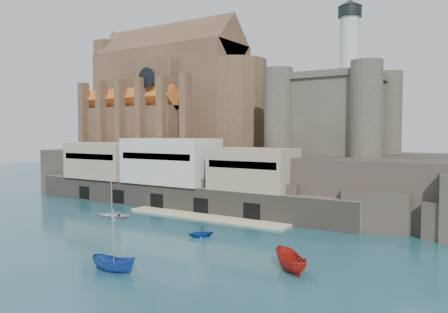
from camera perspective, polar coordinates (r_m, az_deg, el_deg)
The scene contains 9 objects.
ground at distance 61.23m, azimuth -14.00°, elevation -10.28°, with size 300.00×300.00×0.00m, color #184450.
promontory at distance 91.63m, azimuth 4.17°, elevation -2.63°, with size 100.00×36.00×10.00m.
quay at distance 83.74m, azimuth -7.27°, elevation -2.40°, with size 70.00×12.00×13.05m.
church at distance 107.00m, azimuth -6.54°, elevation 7.41°, with size 47.00×25.93×30.51m.
castle_keep at distance 86.27m, azimuth 14.33°, elevation 5.83°, with size 21.20×21.20×29.30m.
boat_2 at distance 47.27m, azimuth -14.16°, elevation -14.33°, with size 1.99×2.04×5.28m, color #1D4197.
boat_5 at distance 46.73m, azimuth 8.60°, elevation -14.48°, with size 2.22×2.28×5.89m, color #AA1F16.
boat_6 at distance 75.87m, azimuth -14.44°, elevation -7.68°, with size 4.37×1.27×6.12m, color silver.
boat_7 at distance 60.18m, azimuth -3.04°, elevation -10.43°, with size 2.98×1.82×3.46m, color navy.
Camera 1 is at (43.64, -40.57, 14.12)m, focal length 35.00 mm.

